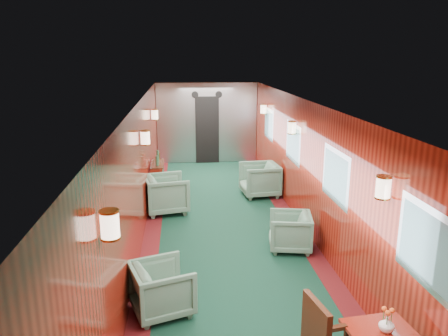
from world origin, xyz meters
name	(u,v)px	position (x,y,z in m)	size (l,w,h in m)	color
room	(229,151)	(0.00, 0.00, 1.63)	(12.00, 12.10, 2.40)	#0E3423
bulkhead	(207,124)	(0.00, 5.91, 1.18)	(2.98, 0.17, 2.39)	#ACAEB3
windows_right	(311,157)	(1.49, 0.25, 1.45)	(0.02, 8.60, 0.80)	silver
wall_sconces	(225,136)	(0.00, 0.57, 1.79)	(2.97, 7.97, 0.25)	#FFE7C6
credenza	(158,180)	(-1.34, 2.62, 0.42)	(0.29, 0.91, 1.09)	maroon
flower_vase	(387,324)	(1.10, -3.62, 0.75)	(0.15, 0.15, 0.15)	silver
armchair_left_near	(162,288)	(-1.07, -2.04, 0.33)	(0.71, 0.73, 0.66)	#1F4A3B
armchair_left_far	(166,194)	(-1.11, 1.65, 0.39)	(0.84, 0.86, 0.79)	#1F4A3B
armchair_right_near	(290,232)	(1.00, -0.37, 0.32)	(0.68, 0.70, 0.63)	#1F4A3B
armchair_right_far	(260,180)	(1.00, 2.53, 0.38)	(0.82, 0.84, 0.77)	#1F4A3B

